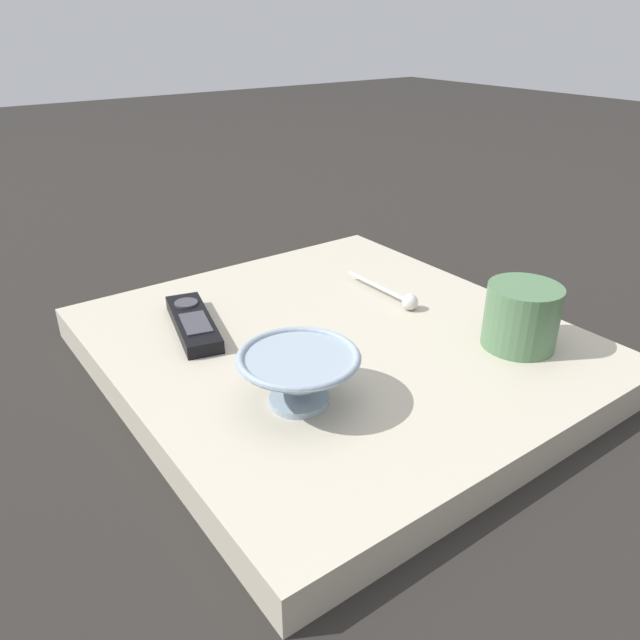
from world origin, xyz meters
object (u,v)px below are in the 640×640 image
object	(u,v)px
coffee_mug	(521,316)
cereal_bowl	(299,375)
tv_remote_near	(193,323)
teaspoon	(400,297)

from	to	relation	value
coffee_mug	cereal_bowl	bearing A→B (deg)	-10.85
tv_remote_near	cereal_bowl	bearing A→B (deg)	94.47
coffee_mug	tv_remote_near	xyz separation A→B (m)	(0.31, -0.28, -0.03)
cereal_bowl	tv_remote_near	xyz separation A→B (m)	(0.02, -0.23, -0.03)
teaspoon	tv_remote_near	distance (m)	0.30
coffee_mug	tv_remote_near	bearing A→B (deg)	-41.88
cereal_bowl	coffee_mug	world-z (taller)	coffee_mug
teaspoon	tv_remote_near	xyz separation A→B (m)	(0.28, -0.11, -0.00)
cereal_bowl	teaspoon	bearing A→B (deg)	-155.12
tv_remote_near	coffee_mug	bearing A→B (deg)	138.12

